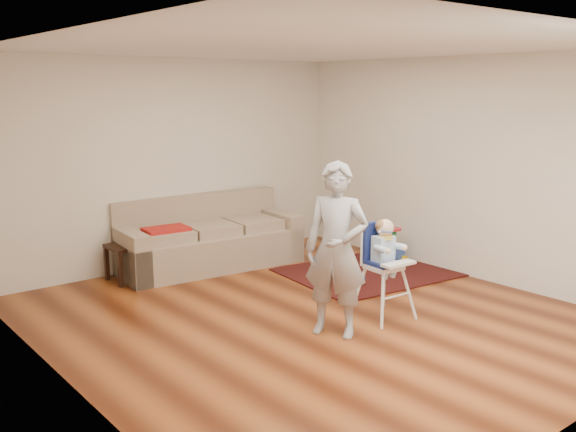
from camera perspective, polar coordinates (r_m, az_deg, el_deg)
ground at (r=6.67m, az=2.20°, el=-8.98°), size 5.50×5.50×0.00m
room_envelope at (r=6.67m, az=-0.68°, el=7.55°), size 5.04×5.52×2.72m
sofa at (r=8.44m, az=-7.08°, el=-1.48°), size 2.46×1.19×0.92m
side_table at (r=8.07m, az=-13.99°, el=-4.03°), size 0.45×0.45×0.45m
area_rug at (r=8.31m, az=7.49°, el=-4.90°), size 2.29×1.82×0.02m
ride_on_toy at (r=8.55m, az=8.91°, el=-2.75°), size 0.49×0.40×0.48m
toy_ball at (r=7.70m, az=6.36°, el=-5.55°), size 0.14×0.14×0.14m
high_chair at (r=6.58m, az=8.51°, el=-4.80°), size 0.51×0.51×1.04m
adult at (r=6.01m, az=4.32°, el=-3.02°), size 0.65×0.72×1.66m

